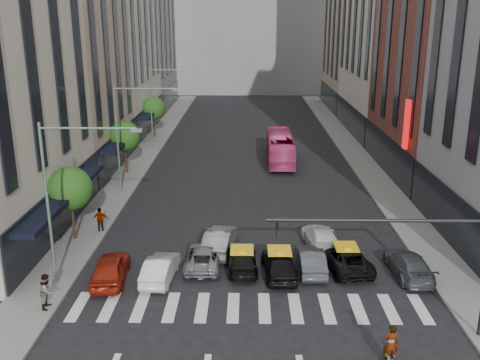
{
  "coord_description": "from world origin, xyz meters",
  "views": [
    {
      "loc": [
        -0.32,
        -22.84,
        14.27
      ],
      "look_at": [
        -0.78,
        10.92,
        4.0
      ],
      "focal_mm": 40.0,
      "sensor_mm": 36.0,
      "label": 1
    }
  ],
  "objects_px": {
    "streetlamp_near": "(63,183)",
    "taxi_center": "(279,263)",
    "pedestrian_far": "(100,219)",
    "car_red": "(110,268)",
    "streetlamp_mid": "(128,125)",
    "pedestrian_near": "(47,291)",
    "bus": "(280,147)",
    "car_white_front": "(161,268)",
    "streetlamp_far": "(159,97)",
    "motorcycle": "(389,358)",
    "taxi_left": "(242,260)"
  },
  "relations": [
    {
      "from": "streetlamp_far",
      "to": "taxi_left",
      "type": "relative_size",
      "value": 2.08
    },
    {
      "from": "bus",
      "to": "car_red",
      "type": "bearing_deg",
      "value": 67.83
    },
    {
      "from": "taxi_center",
      "to": "pedestrian_far",
      "type": "height_order",
      "value": "pedestrian_far"
    },
    {
      "from": "streetlamp_near",
      "to": "taxi_center",
      "type": "bearing_deg",
      "value": 5.79
    },
    {
      "from": "streetlamp_mid",
      "to": "car_white_front",
      "type": "relative_size",
      "value": 2.14
    },
    {
      "from": "taxi_center",
      "to": "motorcycle",
      "type": "height_order",
      "value": "taxi_center"
    },
    {
      "from": "motorcycle",
      "to": "pedestrian_far",
      "type": "distance_m",
      "value": 21.81
    },
    {
      "from": "streetlamp_mid",
      "to": "streetlamp_far",
      "type": "xyz_separation_m",
      "value": [
        0.0,
        16.0,
        0.0
      ]
    },
    {
      "from": "streetlamp_near",
      "to": "taxi_center",
      "type": "xyz_separation_m",
      "value": [
        11.6,
        1.18,
        -5.14
      ]
    },
    {
      "from": "streetlamp_far",
      "to": "bus",
      "type": "bearing_deg",
      "value": -22.02
    },
    {
      "from": "taxi_center",
      "to": "motorcycle",
      "type": "distance_m",
      "value": 9.46
    },
    {
      "from": "streetlamp_near",
      "to": "streetlamp_mid",
      "type": "xyz_separation_m",
      "value": [
        0.0,
        16.0,
        0.0
      ]
    },
    {
      "from": "streetlamp_mid",
      "to": "pedestrian_near",
      "type": "xyz_separation_m",
      "value": [
        -0.36,
        -18.82,
        -4.83
      ]
    },
    {
      "from": "streetlamp_far",
      "to": "taxi_center",
      "type": "xyz_separation_m",
      "value": [
        11.6,
        -30.82,
        -5.14
      ]
    },
    {
      "from": "streetlamp_near",
      "to": "taxi_left",
      "type": "height_order",
      "value": "streetlamp_near"
    },
    {
      "from": "streetlamp_far",
      "to": "car_red",
      "type": "relative_size",
      "value": 1.99
    },
    {
      "from": "car_white_front",
      "to": "taxi_left",
      "type": "xyz_separation_m",
      "value": [
        4.6,
        1.27,
        -0.06
      ]
    },
    {
      "from": "taxi_left",
      "to": "pedestrian_far",
      "type": "bearing_deg",
      "value": -32.69
    },
    {
      "from": "car_white_front",
      "to": "motorcycle",
      "type": "distance_m",
      "value": 13.5
    },
    {
      "from": "taxi_center",
      "to": "pedestrian_near",
      "type": "height_order",
      "value": "pedestrian_near"
    },
    {
      "from": "taxi_left",
      "to": "bus",
      "type": "distance_m",
      "value": 25.13
    },
    {
      "from": "streetlamp_mid",
      "to": "bus",
      "type": "relative_size",
      "value": 0.84
    },
    {
      "from": "taxi_left",
      "to": "streetlamp_near",
      "type": "bearing_deg",
      "value": 7.66
    },
    {
      "from": "motorcycle",
      "to": "pedestrian_near",
      "type": "height_order",
      "value": "pedestrian_near"
    },
    {
      "from": "streetlamp_far",
      "to": "car_white_front",
      "type": "xyz_separation_m",
      "value": [
        4.84,
        -31.42,
        -5.21
      ]
    },
    {
      "from": "streetlamp_near",
      "to": "motorcycle",
      "type": "xyz_separation_m",
      "value": [
        15.8,
        -7.29,
        -5.45
      ]
    },
    {
      "from": "car_white_front",
      "to": "bus",
      "type": "height_order",
      "value": "bus"
    },
    {
      "from": "streetlamp_near",
      "to": "pedestrian_far",
      "type": "xyz_separation_m",
      "value": [
        -0.36,
        7.34,
        -4.91
      ]
    },
    {
      "from": "streetlamp_far",
      "to": "streetlamp_mid",
      "type": "bearing_deg",
      "value": -90.0
    },
    {
      "from": "car_red",
      "to": "pedestrian_far",
      "type": "xyz_separation_m",
      "value": [
        -2.4,
        7.01,
        0.22
      ]
    },
    {
      "from": "streetlamp_near",
      "to": "taxi_center",
      "type": "distance_m",
      "value": 12.74
    },
    {
      "from": "bus",
      "to": "pedestrian_near",
      "type": "height_order",
      "value": "bus"
    },
    {
      "from": "bus",
      "to": "taxi_center",
      "type": "bearing_deg",
      "value": 87.2
    },
    {
      "from": "motorcycle",
      "to": "pedestrian_near",
      "type": "distance_m",
      "value": 16.78
    },
    {
      "from": "streetlamp_near",
      "to": "taxi_left",
      "type": "relative_size",
      "value": 2.08
    },
    {
      "from": "pedestrian_near",
      "to": "streetlamp_mid",
      "type": "bearing_deg",
      "value": 0.42
    },
    {
      "from": "car_red",
      "to": "pedestrian_near",
      "type": "xyz_separation_m",
      "value": [
        -2.4,
        -3.15,
        0.3
      ]
    },
    {
      "from": "streetlamp_far",
      "to": "bus",
      "type": "relative_size",
      "value": 0.84
    },
    {
      "from": "car_red",
      "to": "bus",
      "type": "height_order",
      "value": "bus"
    },
    {
      "from": "pedestrian_far",
      "to": "streetlamp_far",
      "type": "bearing_deg",
      "value": -97.49
    },
    {
      "from": "taxi_left",
      "to": "bus",
      "type": "bearing_deg",
      "value": -101.81
    },
    {
      "from": "car_red",
      "to": "bus",
      "type": "xyz_separation_m",
      "value": [
        11.05,
        26.37,
        0.73
      ]
    },
    {
      "from": "motorcycle",
      "to": "car_red",
      "type": "bearing_deg",
      "value": -31.43
    },
    {
      "from": "streetlamp_far",
      "to": "bus",
      "type": "xyz_separation_m",
      "value": [
        13.1,
        -5.3,
        -4.41
      ]
    },
    {
      "from": "streetlamp_far",
      "to": "taxi_center",
      "type": "relative_size",
      "value": 2.02
    },
    {
      "from": "car_red",
      "to": "pedestrian_far",
      "type": "bearing_deg",
      "value": -75.54
    },
    {
      "from": "streetlamp_near",
      "to": "pedestrian_near",
      "type": "relative_size",
      "value": 4.89
    },
    {
      "from": "car_red",
      "to": "streetlamp_near",
      "type": "bearing_deg",
      "value": 4.64
    },
    {
      "from": "car_red",
      "to": "bus",
      "type": "distance_m",
      "value": 28.61
    },
    {
      "from": "streetlamp_near",
      "to": "streetlamp_far",
      "type": "xyz_separation_m",
      "value": [
        0.0,
        32.0,
        0.0
      ]
    }
  ]
}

